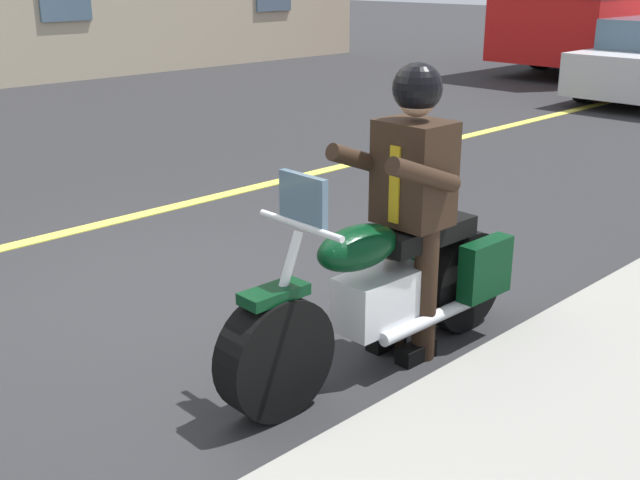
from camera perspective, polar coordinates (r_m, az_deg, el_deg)
ground_plane at (r=5.62m, az=-9.80°, el=-4.53°), size 80.00×80.00×0.00m
lane_center_stripe at (r=7.26m, az=-18.94°, el=0.22°), size 60.00×0.16×0.01m
motorcycle_main at (r=4.59m, az=4.86°, el=-3.70°), size 2.21×0.61×1.26m
rider_main at (r=4.54m, az=6.65°, el=3.78°), size 0.63×0.55×1.74m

